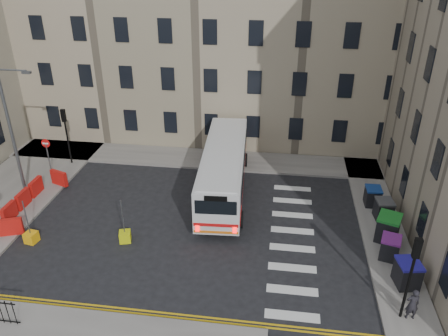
% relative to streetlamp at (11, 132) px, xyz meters
% --- Properties ---
extents(ground, '(120.00, 120.00, 0.00)m').
position_rel_streetlamp_xyz_m(ground, '(13.00, -2.00, -4.34)').
color(ground, black).
rests_on(ground, ground).
extents(pavement_north, '(36.00, 3.20, 0.15)m').
position_rel_streetlamp_xyz_m(pavement_north, '(7.00, 6.60, -4.26)').
color(pavement_north, slate).
rests_on(pavement_north, ground).
extents(pavement_east, '(2.40, 26.00, 0.15)m').
position_rel_streetlamp_xyz_m(pavement_east, '(22.00, 2.00, -4.26)').
color(pavement_east, slate).
rests_on(pavement_east, ground).
extents(pavement_west, '(6.00, 22.00, 0.15)m').
position_rel_streetlamp_xyz_m(pavement_west, '(-1.00, -1.00, -4.26)').
color(pavement_west, slate).
rests_on(pavement_west, ground).
extents(terrace_north, '(38.30, 10.80, 17.20)m').
position_rel_streetlamp_xyz_m(terrace_north, '(6.00, 13.50, 4.28)').
color(terrace_north, tan).
rests_on(terrace_north, ground).
extents(traffic_light_east, '(0.28, 0.22, 4.10)m').
position_rel_streetlamp_xyz_m(traffic_light_east, '(21.60, -7.50, -1.47)').
color(traffic_light_east, black).
rests_on(traffic_light_east, pavement_east).
extents(traffic_light_nw, '(0.28, 0.22, 4.10)m').
position_rel_streetlamp_xyz_m(traffic_light_nw, '(1.00, 4.50, -1.47)').
color(traffic_light_nw, black).
rests_on(traffic_light_nw, pavement_west).
extents(streetlamp, '(0.50, 0.22, 8.14)m').
position_rel_streetlamp_xyz_m(streetlamp, '(0.00, 0.00, 0.00)').
color(streetlamp, '#595B5E').
rests_on(streetlamp, pavement_west).
extents(no_entry_north, '(0.60, 0.08, 3.00)m').
position_rel_streetlamp_xyz_m(no_entry_north, '(0.50, 2.50, -2.26)').
color(no_entry_north, '#595B5E').
rests_on(no_entry_north, pavement_west).
extents(roadworks_barriers, '(1.66, 6.26, 1.00)m').
position_rel_streetlamp_xyz_m(roadworks_barriers, '(1.16, -1.50, -3.69)').
color(roadworks_barriers, red).
rests_on(roadworks_barriers, pavement_west).
extents(bus, '(3.30, 11.19, 3.00)m').
position_rel_streetlamp_xyz_m(bus, '(12.57, 2.19, -2.61)').
color(bus, silver).
rests_on(bus, ground).
extents(wheelie_bin_a, '(1.20, 1.32, 1.30)m').
position_rel_streetlamp_xyz_m(wheelie_bin_a, '(22.25, -5.40, -3.53)').
color(wheelie_bin_a, black).
rests_on(wheelie_bin_a, pavement_east).
extents(wheelie_bin_b, '(1.20, 1.29, 1.18)m').
position_rel_streetlamp_xyz_m(wheelie_bin_b, '(21.84, -3.45, -3.59)').
color(wheelie_bin_b, black).
rests_on(wheelie_bin_b, pavement_east).
extents(wheelie_bin_c, '(1.54, 1.64, 1.45)m').
position_rel_streetlamp_xyz_m(wheelie_bin_c, '(22.01, -1.88, -3.45)').
color(wheelie_bin_c, black).
rests_on(wheelie_bin_c, pavement_east).
extents(wheelie_bin_d, '(1.06, 1.18, 1.20)m').
position_rel_streetlamp_xyz_m(wheelie_bin_d, '(22.17, 0.17, -3.58)').
color(wheelie_bin_d, black).
rests_on(wheelie_bin_d, pavement_east).
extents(wheelie_bin_e, '(0.93, 1.06, 1.16)m').
position_rel_streetlamp_xyz_m(wheelie_bin_e, '(21.79, 1.63, -3.60)').
color(wheelie_bin_e, black).
rests_on(wheelie_bin_e, pavement_east).
extents(pedestrian, '(0.61, 0.44, 1.55)m').
position_rel_streetlamp_xyz_m(pedestrian, '(21.96, -7.54, -3.41)').
color(pedestrian, black).
rests_on(pedestrian, pavement_east).
extents(bollard_yellow, '(0.70, 0.70, 0.60)m').
position_rel_streetlamp_xyz_m(bollard_yellow, '(3.00, -4.61, -4.04)').
color(bollard_yellow, '#F9AA0D').
rests_on(bollard_yellow, ground).
extents(bollard_chevron, '(0.75, 0.75, 0.60)m').
position_rel_streetlamp_xyz_m(bollard_chevron, '(8.00, -3.83, -4.04)').
color(bollard_chevron, '#C1CA0B').
rests_on(bollard_chevron, ground).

